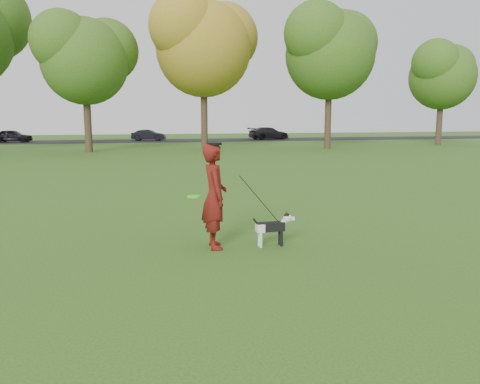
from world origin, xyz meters
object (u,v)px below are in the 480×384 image
object	(u,v)px
car_right	(269,133)
dog	(274,226)
man	(214,196)
car_left	(12,136)
car_mid	(149,135)

from	to	relation	value
car_right	dog	bearing A→B (deg)	152.38
man	car_left	size ratio (longest dim) A/B	0.53
man	car_left	world-z (taller)	man
car_mid	car_right	world-z (taller)	car_right
dog	car_mid	size ratio (longest dim) A/B	0.24
dog	car_mid	bearing A→B (deg)	90.13
man	car_left	distance (m)	41.18
man	car_right	world-z (taller)	man
car_mid	car_right	xyz separation A→B (m)	(12.47, 0.00, 0.09)
car_right	car_left	bearing A→B (deg)	79.70
car_right	car_mid	bearing A→B (deg)	79.70
man	car_right	bearing A→B (deg)	-17.97
dog	car_right	size ratio (longest dim) A/B	0.18
man	dog	world-z (taller)	man
man	car_mid	xyz separation A→B (m)	(0.94, 39.55, -0.35)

